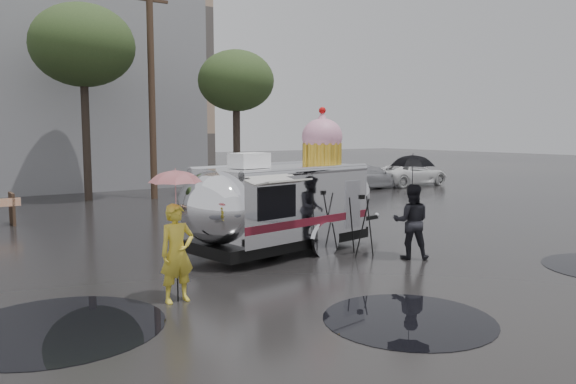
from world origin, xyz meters
TOP-DOWN VIEW (x-y plane):
  - ground at (0.00, 0.00)m, footprint 120.00×120.00m
  - puddles at (0.29, -2.16)m, footprint 13.62×5.81m
  - utility_pole at (2.50, 14.00)m, footprint 1.60×0.28m
  - tree_mid at (0.00, 15.00)m, footprint 4.20×4.20m
  - tree_right at (6.00, 13.00)m, footprint 3.36×3.36m
  - parked_cars at (11.78, 12.00)m, footprint 13.20×1.90m
  - airstream_trailer at (1.28, 2.11)m, footprint 6.58×3.19m
  - person_left at (-2.48, -0.28)m, footprint 0.62×0.43m
  - umbrella_pink at (-2.48, -0.28)m, footprint 1.08×1.08m
  - person_right at (3.23, -0.20)m, footprint 0.91×0.89m
  - umbrella_black at (3.23, -0.20)m, footprint 1.25×1.25m
  - tripod at (2.48, 0.66)m, footprint 0.55×0.59m

SIDE VIEW (x-z plane):
  - ground at x=0.00m, z-range 0.00..0.00m
  - puddles at x=0.29m, z-range 0.00..0.01m
  - parked_cars at x=11.78m, z-range -0.03..1.47m
  - tripod at x=2.48m, z-range 0.12..1.56m
  - person_left at x=-2.48m, z-range 0.00..1.68m
  - person_right at x=3.23m, z-range 0.00..1.70m
  - airstream_trailer at x=1.28m, z-range -0.53..3.05m
  - umbrella_pink at x=-2.48m, z-range 0.77..3.06m
  - umbrella_black at x=3.23m, z-range 0.77..3.18m
  - utility_pole at x=2.50m, z-range 0.12..9.12m
  - tree_right at x=6.00m, z-range 1.85..8.27m
  - tree_mid at x=0.00m, z-range 2.33..10.35m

